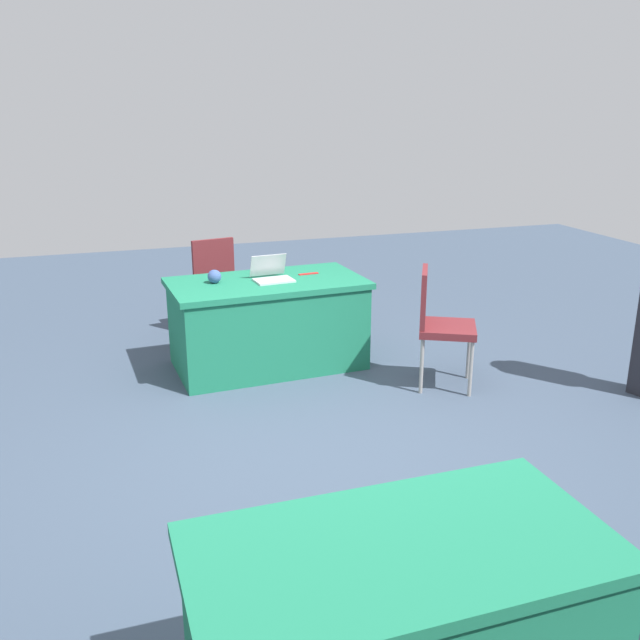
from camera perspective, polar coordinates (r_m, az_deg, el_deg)
The scene contains 8 objects.
ground_plane at distance 4.63m, azimuth -0.13°, elevation -10.96°, with size 14.40×14.40×0.00m, color #3D4C60.
table_foreground at distance 5.98m, azimuth -4.35°, elevation -0.28°, with size 1.69×0.97×0.77m.
table_mid_left at distance 2.72m, azimuth 6.48°, elevation -24.53°, with size 1.49×0.78×0.77m.
chair_tucked_right at distance 6.96m, azimuth -9.11°, elevation 3.50°, with size 0.51×0.51×0.96m.
chair_back_row at distance 5.57m, azimuth 9.81°, elevation 0.02°, with size 0.59×0.59×0.97m.
laptop_silver at distance 5.87m, azimuth -3.99°, elevation 3.69°, with size 0.34×0.32×0.21m.
yarn_ball at distance 5.82m, azimuth -8.73°, elevation 3.58°, with size 0.11×0.11×0.11m, color #3F5999.
scissors_red at distance 6.07m, azimuth -0.96°, elevation 3.85°, with size 0.18×0.04×0.01m, color red.
Camera 1 is at (1.26, 3.87, 2.20)m, focal length 38.67 mm.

